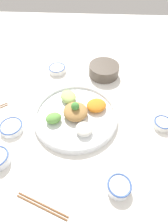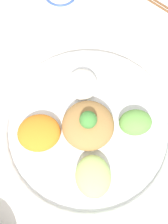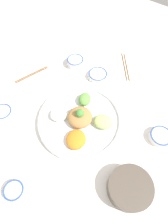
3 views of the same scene
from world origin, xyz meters
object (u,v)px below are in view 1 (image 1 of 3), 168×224
Objects in this scene: chopsticks_pair_far at (42,206)px; serving_spoon_main at (34,95)px; sauce_bowl_far at (119,187)px; salad_platter at (76,114)px; sauce_bowl_dark at (162,124)px; sauce_bowl_red at (11,127)px; side_serving_bowl at (104,70)px; rice_bowl_plain at (57,69)px.

chopsticks_pair_far is 0.57m from serving_spoon_main.
sauce_bowl_far is 0.65× the size of serving_spoon_main.
salad_platter is 0.41m from sauce_bowl_dark.
sauce_bowl_dark is 0.67m from serving_spoon_main.
sauce_bowl_far is (0.22, 0.30, 0.00)m from sauce_bowl_dark.
sauce_bowl_red is 0.23m from serving_spoon_main.
serving_spoon_main is at bearing -103.21° from sauce_bowl_red.
sauce_bowl_dark is 0.60× the size of serving_spoon_main.
sauce_bowl_dark is 0.47× the size of side_serving_bowl.
sauce_bowl_far is (-0.33, 0.68, 0.00)m from rice_bowl_plain.
chopsticks_pair_far is at bearing 122.51° from sauce_bowl_red.
sauce_bowl_red is 0.38m from chopsticks_pair_far.
sauce_bowl_red is 0.53× the size of chopsticks_pair_far.
serving_spoon_main is at bearing -14.76° from sauce_bowl_dark.
serving_spoon_main is at bearing 125.52° from chopsticks_pair_far.
chopsticks_pair_far is 1.44× the size of serving_spoon_main.
sauce_bowl_far is at bearing 26.61° from serving_spoon_main.
sauce_bowl_dark reaches higher than serving_spoon_main.
sauce_bowl_dark is (-0.41, 0.03, -0.00)m from salad_platter.
rice_bowl_plain is at bearing -64.30° from sauce_bowl_far.
chopsticks_pair_far is (0.09, 0.41, -0.02)m from salad_platter.
sauce_bowl_far is at bearing 118.88° from salad_platter.
side_serving_bowl is 0.89× the size of chopsticks_pair_far.
serving_spoon_main is at bearing -48.07° from sauce_bowl_far.
sauce_bowl_dark is 0.42× the size of chopsticks_pair_far.
sauce_bowl_dark is 0.37m from sauce_bowl_far.
sauce_bowl_red is at bearing 4.64° from sauce_bowl_dark.
salad_platter is 4.04× the size of rice_bowl_plain.
rice_bowl_plain is 0.58× the size of side_serving_bowl.
sauce_bowl_far is 0.28m from chopsticks_pair_far.
salad_platter is 0.42m from chopsticks_pair_far.
sauce_bowl_far reaches higher than sauce_bowl_dark.
sauce_bowl_far is 0.63m from serving_spoon_main.
sauce_bowl_red is at bearing -27.17° from sauce_bowl_far.
salad_platter is at bearing 44.99° from serving_spoon_main.
serving_spoon_main is (0.42, -0.47, -0.02)m from sauce_bowl_far.
rice_bowl_plain is 0.51× the size of chopsticks_pair_far.
serving_spoon_main is (0.15, -0.55, -0.00)m from chopsticks_pair_far.
sauce_bowl_red is 0.54m from sauce_bowl_far.
side_serving_bowl is at bearing -53.97° from sauce_bowl_dark.
side_serving_bowl reaches higher than sauce_bowl_far.
sauce_bowl_far is 0.67m from side_serving_bowl.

